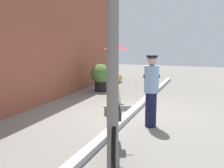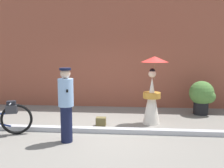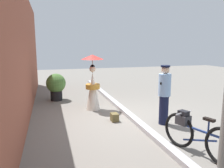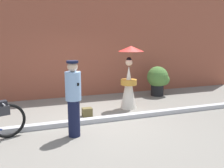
{
  "view_description": "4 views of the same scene",
  "coord_description": "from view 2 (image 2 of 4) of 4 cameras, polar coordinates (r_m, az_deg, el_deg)",
  "views": [
    {
      "loc": [
        -6.73,
        -1.95,
        2.0
      ],
      "look_at": [
        -0.26,
        0.43,
        0.88
      ],
      "focal_mm": 42.95,
      "sensor_mm": 36.0,
      "label": 1
    },
    {
      "loc": [
        0.77,
        -5.95,
        2.02
      ],
      "look_at": [
        0.21,
        0.56,
        1.16
      ],
      "focal_mm": 39.5,
      "sensor_mm": 36.0,
      "label": 2
    },
    {
      "loc": [
        -6.04,
        2.37,
        2.2
      ],
      "look_at": [
        0.27,
        0.53,
        1.05
      ],
      "focal_mm": 35.23,
      "sensor_mm": 36.0,
      "label": 3
    },
    {
      "loc": [
        -1.7,
        -5.93,
        2.18
      ],
      "look_at": [
        0.48,
        0.16,
        0.94
      ],
      "focal_mm": 40.21,
      "sensor_mm": 36.0,
      "label": 4
    }
  ],
  "objects": [
    {
      "name": "sidewalk_curb",
      "position": [
        6.32,
        -2.34,
        -10.63
      ],
      "size": [
        14.0,
        0.2,
        0.12
      ],
      "primitive_type": "cube",
      "color": "#B2B2B7",
      "rests_on": "ground_plane"
    },
    {
      "name": "potted_plant_by_door",
      "position": [
        8.46,
        20.17,
        -2.51
      ],
      "size": [
        0.8,
        0.78,
        1.09
      ],
      "color": "black",
      "rests_on": "ground_plane"
    },
    {
      "name": "person_with_parasol",
      "position": [
        6.98,
        9.32,
        -1.56
      ],
      "size": [
        0.77,
        0.77,
        1.9
      ],
      "color": "silver",
      "rests_on": "ground_plane"
    },
    {
      "name": "person_officer",
      "position": [
        5.57,
        -10.61,
        -4.34
      ],
      "size": [
        0.34,
        0.36,
        1.67
      ],
      "color": "#141938",
      "rests_on": "ground_plane"
    },
    {
      "name": "ground_plane",
      "position": [
        6.33,
        -2.34,
        -11.14
      ],
      "size": [
        30.0,
        30.0,
        0.0
      ],
      "primitive_type": "plane",
      "color": "gray"
    },
    {
      "name": "backpack_on_pavement",
      "position": [
        6.84,
        -2.59,
        -8.66
      ],
      "size": [
        0.27,
        0.2,
        0.24
      ],
      "color": "brown",
      "rests_on": "ground_plane"
    },
    {
      "name": "building_wall",
      "position": [
        9.15,
        0.14,
        7.13
      ],
      "size": [
        14.0,
        0.4,
        3.94
      ],
      "primitive_type": "cube",
      "color": "brown",
      "rests_on": "ground_plane"
    }
  ]
}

